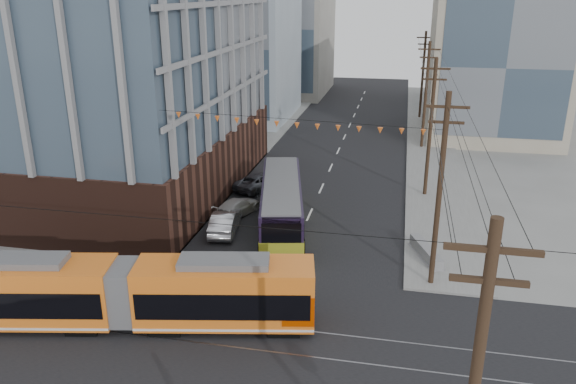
% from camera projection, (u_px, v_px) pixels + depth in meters
% --- Properties ---
extents(office_building, '(30.00, 25.00, 28.60)m').
position_uv_depth(office_building, '(42.00, 10.00, 43.92)').
color(office_building, '#381E16').
rests_on(office_building, ground).
extents(bg_bldg_nw_near, '(18.00, 16.00, 18.00)m').
position_uv_depth(bg_bldg_nw_near, '(221.00, 46.00, 71.49)').
color(bg_bldg_nw_near, '#8C99A5').
rests_on(bg_bldg_nw_near, ground).
extents(bg_bldg_ne_near, '(14.00, 14.00, 16.00)m').
position_uv_depth(bg_bldg_ne_near, '(496.00, 65.00, 61.88)').
color(bg_bldg_ne_near, gray).
rests_on(bg_bldg_ne_near, ground).
extents(bg_bldg_nw_far, '(16.00, 18.00, 20.00)m').
position_uv_depth(bg_bldg_nw_far, '(278.00, 29.00, 89.01)').
color(bg_bldg_nw_far, gray).
rests_on(bg_bldg_nw_far, ground).
extents(bg_bldg_ne_far, '(16.00, 16.00, 14.00)m').
position_uv_depth(bg_bldg_ne_far, '(490.00, 55.00, 80.27)').
color(bg_bldg_ne_far, '#8C99A5').
rests_on(bg_bldg_ne_far, ground).
extents(utility_pole_far, '(0.30, 0.30, 11.00)m').
position_uv_depth(utility_pole_far, '(423.00, 76.00, 71.52)').
color(utility_pole_far, black).
rests_on(utility_pole_far, ground).
extents(streetcar, '(18.64, 6.06, 3.56)m').
position_uv_depth(streetcar, '(125.00, 293.00, 27.49)').
color(streetcar, orange).
rests_on(streetcar, ground).
extents(city_bus, '(5.29, 12.80, 3.54)m').
position_uv_depth(city_bus, '(282.00, 205.00, 38.86)').
color(city_bus, black).
rests_on(city_bus, ground).
extents(parked_car_silver, '(2.17, 4.77, 1.52)m').
position_uv_depth(parked_car_silver, '(225.00, 222.00, 38.59)').
color(parked_car_silver, silver).
rests_on(parked_car_silver, ground).
extents(parked_car_white, '(3.04, 4.68, 1.26)m').
position_uv_depth(parked_car_white, '(237.00, 207.00, 41.63)').
color(parked_car_white, silver).
rests_on(parked_car_white, ground).
extents(parked_car_grey, '(3.98, 5.41, 1.37)m').
position_uv_depth(parked_car_grey, '(259.00, 181.00, 46.99)').
color(parked_car_grey, '#42464F').
rests_on(parked_car_grey, ground).
extents(jersey_barrier, '(2.29, 4.16, 0.82)m').
position_uv_depth(jersey_barrier, '(426.00, 253.00, 34.87)').
color(jersey_barrier, gray).
rests_on(jersey_barrier, ground).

